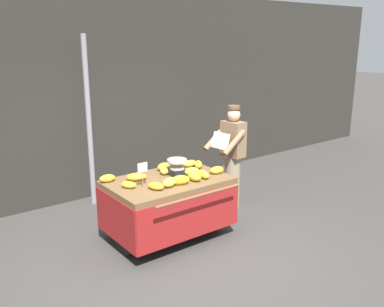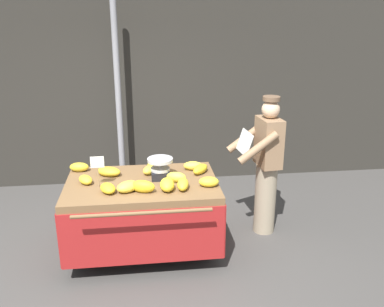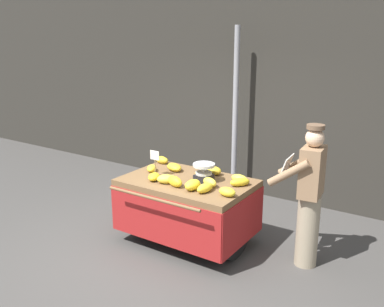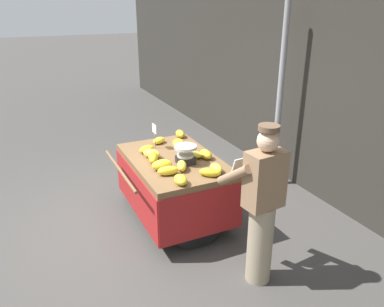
{
  "view_description": "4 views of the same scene",
  "coord_description": "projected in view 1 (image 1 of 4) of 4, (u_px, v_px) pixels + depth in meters",
  "views": [
    {
      "loc": [
        -2.89,
        -4.01,
        2.76
      ],
      "look_at": [
        0.68,
        0.69,
        1.13
      ],
      "focal_mm": 39.46,
      "sensor_mm": 36.0,
      "label": 1
    },
    {
      "loc": [
        0.2,
        -3.63,
        2.62
      ],
      "look_at": [
        0.7,
        0.42,
        1.23
      ],
      "focal_mm": 38.76,
      "sensor_mm": 36.0,
      "label": 2
    },
    {
      "loc": [
        3.05,
        -3.67,
        2.66
      ],
      "look_at": [
        0.24,
        0.56,
        1.24
      ],
      "focal_mm": 39.55,
      "sensor_mm": 36.0,
      "label": 3
    },
    {
      "loc": [
        4.33,
        -1.14,
        2.76
      ],
      "look_at": [
        0.65,
        0.59,
        1.12
      ],
      "focal_mm": 35.6,
      "sensor_mm": 36.0,
      "label": 4
    }
  ],
  "objects": [
    {
      "name": "ground_plane",
      "position": [
        183.0,
        257.0,
        5.5
      ],
      "size": [
        60.0,
        60.0,
        0.0
      ],
      "primitive_type": "plane",
      "color": "#423F3D"
    },
    {
      "name": "banana_bunch_1",
      "position": [
        107.0,
        178.0,
        5.68
      ],
      "size": [
        0.23,
        0.14,
        0.11
      ],
      "primitive_type": "ellipsoid",
      "rotation": [
        0.0,
        0.0,
        1.46
      ],
      "color": "gold",
      "rests_on": "banana_cart"
    },
    {
      "name": "banana_bunch_9",
      "position": [
        129.0,
        185.0,
        5.45
      ],
      "size": [
        0.21,
        0.24,
        0.09
      ],
      "primitive_type": "ellipsoid",
      "rotation": [
        0.0,
        0.0,
        0.51
      ],
      "color": "yellow",
      "rests_on": "banana_cart"
    },
    {
      "name": "banana_bunch_11",
      "position": [
        203.0,
        174.0,
        5.84
      ],
      "size": [
        0.15,
        0.26,
        0.11
      ],
      "primitive_type": "ellipsoid",
      "rotation": [
        0.0,
        0.0,
        2.98
      ],
      "color": "yellow",
      "rests_on": "banana_cart"
    },
    {
      "name": "back_wall",
      "position": [
        84.0,
        97.0,
        7.22
      ],
      "size": [
        16.0,
        0.24,
        3.55
      ],
      "primitive_type": "cube",
      "color": "#2D2B26",
      "rests_on": "ground"
    },
    {
      "name": "street_pole",
      "position": [
        89.0,
        123.0,
        6.9
      ],
      "size": [
        0.09,
        0.09,
        2.82
      ],
      "primitive_type": "cylinder",
      "color": "gray",
      "rests_on": "ground"
    },
    {
      "name": "banana_bunch_13",
      "position": [
        137.0,
        177.0,
        5.74
      ],
      "size": [
        0.32,
        0.26,
        0.1
      ],
      "primitive_type": "ellipsoid",
      "rotation": [
        0.0,
        0.0,
        1.15
      ],
      "color": "gold",
      "rests_on": "banana_cart"
    },
    {
      "name": "banana_bunch_8",
      "position": [
        192.0,
        171.0,
        5.96
      ],
      "size": [
        0.24,
        0.18,
        0.11
      ],
      "primitive_type": "ellipsoid",
      "rotation": [
        0.0,
        0.0,
        1.21
      ],
      "color": "yellow",
      "rests_on": "banana_cart"
    },
    {
      "name": "banana_bunch_6",
      "position": [
        180.0,
        180.0,
        5.57
      ],
      "size": [
        0.28,
        0.2,
        0.13
      ],
      "primitive_type": "ellipsoid",
      "rotation": [
        0.0,
        0.0,
        1.23
      ],
      "color": "gold",
      "rests_on": "banana_cart"
    },
    {
      "name": "banana_bunch_5",
      "position": [
        165.0,
        171.0,
        6.02
      ],
      "size": [
        0.24,
        0.25,
        0.1
      ],
      "primitive_type": "ellipsoid",
      "rotation": [
        0.0,
        0.0,
        2.49
      ],
      "color": "yellow",
      "rests_on": "banana_cart"
    },
    {
      "name": "banana_bunch_0",
      "position": [
        169.0,
        182.0,
        5.51
      ],
      "size": [
        0.29,
        0.26,
        0.11
      ],
      "primitive_type": "ellipsoid",
      "rotation": [
        0.0,
        0.0,
        2.16
      ],
      "color": "yellow",
      "rests_on": "banana_cart"
    },
    {
      "name": "banana_bunch_12",
      "position": [
        190.0,
        163.0,
        6.36
      ],
      "size": [
        0.23,
        0.15,
        0.1
      ],
      "primitive_type": "ellipsoid",
      "rotation": [
        0.0,
        0.0,
        1.46
      ],
      "color": "yellow",
      "rests_on": "banana_cart"
    },
    {
      "name": "banana_bunch_10",
      "position": [
        217.0,
        170.0,
        6.03
      ],
      "size": [
        0.23,
        0.16,
        0.1
      ],
      "primitive_type": "ellipsoid",
      "rotation": [
        0.0,
        0.0,
        1.46
      ],
      "color": "yellow",
      "rests_on": "banana_cart"
    },
    {
      "name": "banana_cart",
      "position": [
        168.0,
        195.0,
        5.86
      ],
      "size": [
        1.66,
        1.27,
        0.88
      ],
      "color": "brown",
      "rests_on": "ground"
    },
    {
      "name": "banana_bunch_2",
      "position": [
        156.0,
        186.0,
        5.4
      ],
      "size": [
        0.22,
        0.26,
        0.1
      ],
      "primitive_type": "ellipsoid",
      "rotation": [
        0.0,
        0.0,
        0.4
      ],
      "color": "gold",
      "rests_on": "banana_cart"
    },
    {
      "name": "vendor_person",
      "position": [
        232.0,
        157.0,
        6.91
      ],
      "size": [
        0.61,
        0.55,
        1.71
      ],
      "color": "gray",
      "rests_on": "ground"
    },
    {
      "name": "banana_bunch_3",
      "position": [
        194.0,
        176.0,
        5.73
      ],
      "size": [
        0.16,
        0.25,
        0.13
      ],
      "primitive_type": "ellipsoid",
      "rotation": [
        0.0,
        0.0,
        3.11
      ],
      "color": "yellow",
      "rests_on": "banana_cart"
    },
    {
      "name": "banana_bunch_7",
      "position": [
        164.0,
        167.0,
        6.17
      ],
      "size": [
        0.22,
        0.15,
        0.12
      ],
      "primitive_type": "ellipsoid",
      "rotation": [
        0.0,
        0.0,
        1.65
      ],
      "color": "gold",
      "rests_on": "banana_cart"
    },
    {
      "name": "banana_bunch_4",
      "position": [
        198.0,
        164.0,
        6.31
      ],
      "size": [
        0.25,
        0.27,
        0.1
      ],
      "primitive_type": "ellipsoid",
      "rotation": [
        0.0,
        0.0,
        2.49
      ],
      "color": "gold",
      "rests_on": "banana_cart"
    },
    {
      "name": "price_sign",
      "position": [
        143.0,
        170.0,
        5.4
      ],
      "size": [
        0.14,
        0.01,
        0.34
      ],
      "color": "#997A51",
      "rests_on": "banana_cart"
    },
    {
      "name": "weighing_scale",
      "position": [
        177.0,
        167.0,
        5.94
      ],
      "size": [
        0.28,
        0.28,
        0.24
      ],
      "color": "black",
      "rests_on": "banana_cart"
    }
  ]
}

